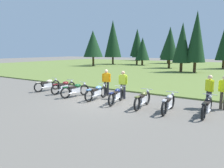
# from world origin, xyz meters

# --- Properties ---
(ground_plane) EXTENTS (140.00, 140.00, 0.00)m
(ground_plane) POSITION_xyz_m (0.00, 0.00, 0.00)
(ground_plane) COLOR #605B54
(grass_moorland) EXTENTS (80.00, 44.00, 0.10)m
(grass_moorland) POSITION_xyz_m (0.00, 25.02, 0.05)
(grass_moorland) COLOR #5B7033
(grass_moorland) RESTS_ON ground
(forest_treeline) EXTENTS (38.55, 28.63, 8.90)m
(forest_treeline) POSITION_xyz_m (-3.70, 28.55, 4.34)
(forest_treeline) COLOR #47331E
(forest_treeline) RESTS_ON ground
(motorcycle_cream) EXTENTS (0.62, 2.09, 0.88)m
(motorcycle_cream) POSITION_xyz_m (-5.27, 0.30, 0.44)
(motorcycle_cream) COLOR black
(motorcycle_cream) RESTS_ON ground
(motorcycle_maroon) EXTENTS (0.62, 2.10, 0.88)m
(motorcycle_maroon) POSITION_xyz_m (-3.66, 0.30, 0.44)
(motorcycle_maroon) COLOR black
(motorcycle_maroon) RESTS_ON ground
(motorcycle_british_green) EXTENTS (0.73, 2.07, 0.88)m
(motorcycle_british_green) POSITION_xyz_m (-2.24, -0.11, 0.44)
(motorcycle_british_green) COLOR black
(motorcycle_british_green) RESTS_ON ground
(motorcycle_sky_blue) EXTENTS (0.62, 2.10, 0.88)m
(motorcycle_sky_blue) POSITION_xyz_m (-0.66, -0.01, 0.44)
(motorcycle_sky_blue) COLOR black
(motorcycle_sky_blue) RESTS_ON ground
(motorcycle_navy) EXTENTS (0.68, 2.09, 0.88)m
(motorcycle_navy) POSITION_xyz_m (0.76, -0.13, 0.44)
(motorcycle_navy) COLOR black
(motorcycle_navy) RESTS_ON ground
(motorcycle_olive) EXTENTS (0.62, 2.10, 0.88)m
(motorcycle_olive) POSITION_xyz_m (2.34, -0.19, 0.44)
(motorcycle_olive) COLOR black
(motorcycle_olive) RESTS_ON ground
(motorcycle_silver) EXTENTS (0.62, 2.10, 0.88)m
(motorcycle_silver) POSITION_xyz_m (3.68, -0.25, 0.44)
(motorcycle_silver) COLOR black
(motorcycle_silver) RESTS_ON ground
(motorcycle_black) EXTENTS (0.62, 2.10, 0.88)m
(motorcycle_black) POSITION_xyz_m (5.29, 0.07, 0.44)
(motorcycle_black) COLOR black
(motorcycle_black) RESTS_ON ground
(rider_in_hivis_vest) EXTENTS (0.54, 0.27, 1.67)m
(rider_in_hivis_vest) POSITION_xyz_m (0.52, 1.00, 0.95)
(rider_in_hivis_vest) COLOR #2D2D38
(rider_in_hivis_vest) RESTS_ON ground
(rider_with_back_turned) EXTENTS (0.52, 0.34, 1.67)m
(rider_with_back_turned) POSITION_xyz_m (5.77, 1.56, 0.95)
(rider_with_back_turned) COLOR #4C4233
(rider_with_back_turned) RESTS_ON ground
(rider_checking_bike) EXTENTS (0.42, 0.41, 1.67)m
(rider_checking_bike) POSITION_xyz_m (5.15, 1.40, 0.95)
(rider_checking_bike) COLOR #2D2D38
(rider_checking_bike) RESTS_ON ground
(rider_near_row_end) EXTENTS (0.49, 0.37, 1.67)m
(rider_near_row_end) POSITION_xyz_m (-0.84, 1.25, 0.95)
(rider_near_row_end) COLOR black
(rider_near_row_end) RESTS_ON ground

